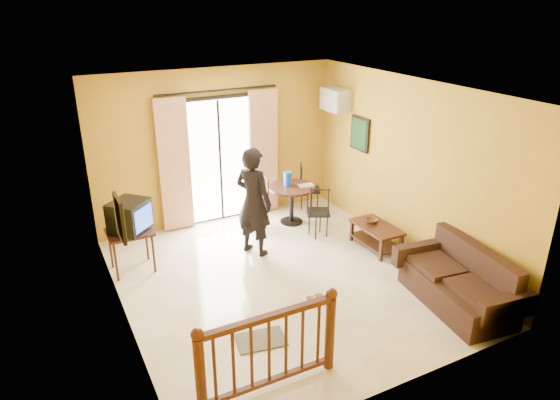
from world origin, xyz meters
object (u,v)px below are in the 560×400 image
television (130,216)px  dining_table (292,194)px  sofa (460,284)px  coffee_table (376,233)px  standing_person (254,202)px

television → dining_table: television is taller
sofa → television: bearing=149.3°
coffee_table → sofa: (0.00, -1.83, 0.04)m
television → sofa: television is taller
coffee_table → sofa: 1.83m
coffee_table → standing_person: standing_person is taller
television → coffee_table: television is taller
television → dining_table: size_ratio=0.83×
coffee_table → standing_person: (-1.85, 0.80, 0.62)m
dining_table → television: bearing=-172.0°
television → coffee_table: size_ratio=0.78×
television → standing_person: 1.89m
coffee_table → sofa: bearing=-89.9°
television → sofa: bearing=-82.3°
dining_table → coffee_table: bearing=-63.5°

